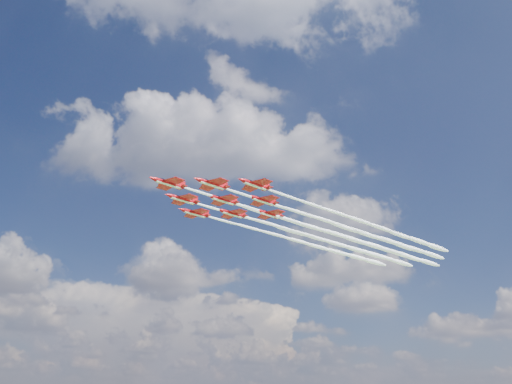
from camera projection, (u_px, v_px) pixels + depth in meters
jet_lead at (292, 221)px, 160.32m from camera, size 73.84×68.75×2.75m
jet_row2_port at (328, 221)px, 160.73m from camera, size 73.84×68.75×2.75m
jet_row2_starb at (296, 232)px, 170.77m from camera, size 73.84×68.75×2.75m
jet_row3_port at (363, 222)px, 161.14m from camera, size 73.84×68.75×2.75m
jet_row3_centre at (330, 232)px, 171.18m from camera, size 73.84×68.75×2.75m
jet_row3_starb at (300, 242)px, 181.22m from camera, size 73.84×68.75×2.75m
jet_row4_port at (363, 233)px, 171.59m from camera, size 73.84×68.75×2.75m
jet_row4_starb at (332, 242)px, 181.63m from camera, size 73.84×68.75×2.75m
jet_tail at (363, 243)px, 182.04m from camera, size 73.84×68.75×2.75m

